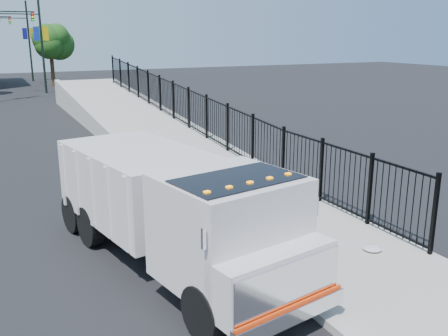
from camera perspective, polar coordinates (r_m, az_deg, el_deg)
name	(u,v)px	position (r m, az deg, el deg)	size (l,w,h in m)	color
ground	(244,254)	(11.35, 2.25, -9.81)	(120.00, 120.00, 0.00)	black
sidewalk	(372,271)	(10.89, 16.57, -11.26)	(3.55, 12.00, 0.12)	#9E998E
curb	(293,291)	(9.79, 7.94, -13.74)	(0.30, 12.00, 0.16)	#ADAAA3
ramp	(135,129)	(26.46, -10.14, 4.45)	(3.95, 24.00, 1.70)	#9E998E
iron_fence	(189,121)	(23.02, -4.04, 5.35)	(0.10, 28.00, 1.80)	black
truck	(175,205)	(10.28, -5.62, -4.24)	(3.59, 7.49, 2.46)	black
worker	(303,235)	(9.94, 9.06, -7.57)	(0.63, 0.41, 1.72)	maroon
debris	(372,248)	(11.69, 16.58, -8.77)	(0.43, 0.43, 0.11)	silver
light_pole_1	(38,39)	(44.42, -20.53, 13.63)	(3.78, 0.22, 8.00)	black
light_pole_3	(26,38)	(56.08, -21.71, 13.63)	(3.77, 0.22, 8.00)	black
tree_1	(50,43)	(50.19, -19.25, 13.33)	(2.68, 2.68, 5.34)	#382314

